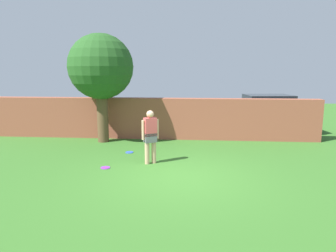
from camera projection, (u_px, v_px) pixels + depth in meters
ground_plane at (179, 177)px, 7.96m from camera, size 40.00×40.00×0.00m
brick_wall at (148, 118)px, 12.56m from camera, size 13.80×0.50×1.68m
tree at (101, 68)px, 11.54m from camera, size 2.50×2.50×4.19m
person at (150, 134)px, 9.01m from camera, size 0.48×0.37×1.62m
car at (267, 114)px, 13.78m from camera, size 4.38×2.32×1.72m
frisbee_blue at (129, 152)px, 10.39m from camera, size 0.27×0.27×0.02m
frisbee_purple at (105, 168)px, 8.72m from camera, size 0.27×0.27×0.02m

